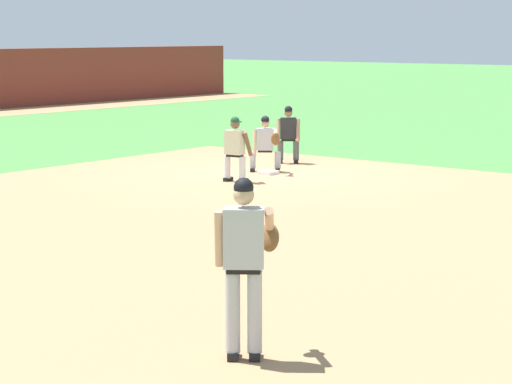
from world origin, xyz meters
name	(u,v)px	position (x,y,z in m)	size (l,w,h in m)	color
ground_plane	(268,174)	(0.00, 0.00, 0.00)	(160.00, 160.00, 0.00)	#47843D
infield_dirt_patch	(261,230)	(-5.38, -4.02, 0.00)	(18.00, 18.00, 0.01)	#A87F56
first_base_bag	(268,173)	(0.00, 0.00, 0.04)	(0.38, 0.38, 0.09)	white
baseball	(256,208)	(-3.94, -2.76, 0.04)	(0.07, 0.07, 0.07)	white
pitcher	(245,257)	(-10.72, -8.03, 1.06)	(0.85, 0.57, 1.86)	black
first_baseman	(266,141)	(0.29, 0.29, 0.73)	(0.78, 1.06, 1.34)	black
baserunner	(235,147)	(-1.42, -0.17, 0.79)	(0.49, 0.62, 1.46)	black
umpire	(288,132)	(1.92, 0.85, 0.79)	(0.64, 0.68, 1.46)	black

